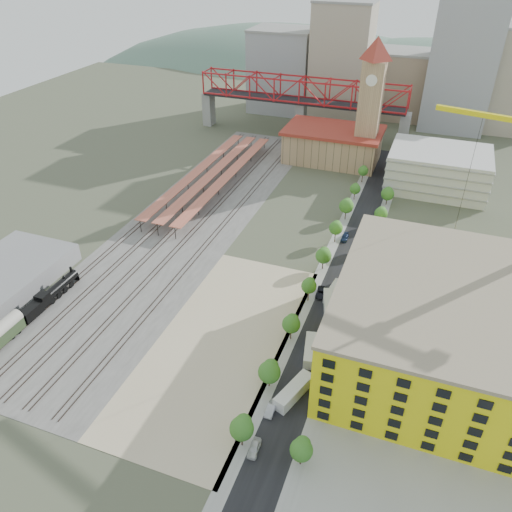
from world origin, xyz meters
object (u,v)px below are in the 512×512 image
(clock_tower, at_px, (372,93))
(site_trailer_d, at_px, (334,292))
(car_0, at_px, (254,448))
(construction_building, at_px, (444,326))
(site_trailer_c, at_px, (329,303))
(site_trailer_b, at_px, (310,350))
(locomotive, at_px, (52,294))
(site_trailer_a, at_px, (294,391))

(clock_tower, xyz_separation_m, site_trailer_d, (8.00, -85.64, -27.51))
(clock_tower, distance_m, car_0, 138.30)
(construction_building, relative_size, site_trailer_c, 5.50)
(construction_building, bearing_deg, site_trailer_c, 160.41)
(site_trailer_b, bearing_deg, locomotive, 172.13)
(locomotive, xyz_separation_m, car_0, (63.00, -23.25, -1.20))
(locomotive, distance_m, site_trailer_b, 66.11)
(site_trailer_b, bearing_deg, site_trailer_d, 78.82)
(clock_tower, height_order, site_trailer_d, clock_tower)
(site_trailer_c, bearing_deg, site_trailer_b, -105.60)
(construction_building, xyz_separation_m, site_trailer_b, (-26.00, -8.30, -8.13))
(site_trailer_a, distance_m, site_trailer_c, 30.12)
(site_trailer_c, bearing_deg, car_0, -109.45)
(locomotive, relative_size, site_trailer_b, 2.24)
(clock_tower, xyz_separation_m, construction_building, (34.00, -99.99, -19.29))
(clock_tower, height_order, locomotive, clock_tower)
(construction_building, bearing_deg, locomotive, -172.50)
(site_trailer_b, xyz_separation_m, car_0, (-3.00, -27.06, -0.53))
(site_trailer_c, relative_size, car_0, 2.07)
(construction_building, xyz_separation_m, site_trailer_c, (-26.00, 9.25, -8.15))
(clock_tower, xyz_separation_m, site_trailer_b, (8.00, -108.30, -27.41))
(construction_building, xyz_separation_m, locomotive, (-92.00, -12.12, -7.45))
(site_trailer_a, xyz_separation_m, car_0, (-3.00, -14.50, -0.66))
(site_trailer_b, distance_m, car_0, 27.23)
(site_trailer_d, bearing_deg, site_trailer_b, -81.92)
(locomotive, bearing_deg, clock_tower, 62.65)
(site_trailer_a, bearing_deg, car_0, -83.08)
(construction_building, height_order, site_trailer_c, construction_building)
(site_trailer_d, bearing_deg, locomotive, -150.06)
(clock_tower, distance_m, site_trailer_c, 95.14)
(clock_tower, bearing_deg, site_trailer_d, -84.66)
(clock_tower, height_order, car_0, clock_tower)
(clock_tower, distance_m, site_trailer_d, 90.30)
(site_trailer_a, bearing_deg, clock_tower, 112.40)
(site_trailer_b, bearing_deg, site_trailer_c, 78.82)
(site_trailer_a, bearing_deg, site_trailer_b, 108.61)
(site_trailer_d, xyz_separation_m, car_0, (-3.00, -49.72, -0.43))
(construction_building, relative_size, site_trailer_d, 5.81)
(site_trailer_a, xyz_separation_m, site_trailer_b, (0.00, 12.56, -0.14))
(site_trailer_a, height_order, site_trailer_c, site_trailer_a)
(site_trailer_d, height_order, car_0, site_trailer_d)
(construction_building, xyz_separation_m, car_0, (-29.00, -35.36, -8.65))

